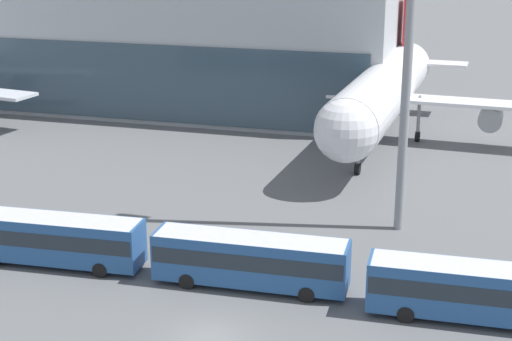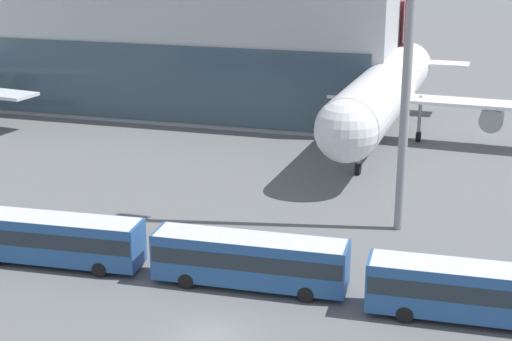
{
  "view_description": "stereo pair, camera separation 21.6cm",
  "coord_description": "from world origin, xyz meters",
  "px_view_note": "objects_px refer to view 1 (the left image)",
  "views": [
    {
      "loc": [
        13.33,
        -36.57,
        22.0
      ],
      "look_at": [
        -2.59,
        18.33,
        4.0
      ],
      "focal_mm": 55.0,
      "sensor_mm": 36.0,
      "label": 1
    },
    {
      "loc": [
        13.54,
        -36.51,
        22.0
      ],
      "look_at": [
        -2.59,
        18.33,
        4.0
      ],
      "focal_mm": 55.0,
      "sensor_mm": 36.0,
      "label": 2
    }
  ],
  "objects_px": {
    "shuttle_bus_1": "(53,237)",
    "shuttle_bus_2": "(250,258)",
    "airliner_at_gate_far": "(384,90)",
    "shuttle_bus_3": "(476,289)"
  },
  "relations": [
    {
      "from": "airliner_at_gate_far",
      "to": "shuttle_bus_1",
      "type": "height_order",
      "value": "airliner_at_gate_far"
    },
    {
      "from": "airliner_at_gate_far",
      "to": "shuttle_bus_1",
      "type": "distance_m",
      "value": 41.61
    },
    {
      "from": "shuttle_bus_3",
      "to": "airliner_at_gate_far",
      "type": "bearing_deg",
      "value": 103.15
    },
    {
      "from": "shuttle_bus_1",
      "to": "shuttle_bus_2",
      "type": "bearing_deg",
      "value": -1.81
    },
    {
      "from": "shuttle_bus_2",
      "to": "shuttle_bus_3",
      "type": "xyz_separation_m",
      "value": [
        13.73,
        -0.61,
        0.0
      ]
    },
    {
      "from": "shuttle_bus_3",
      "to": "shuttle_bus_1",
      "type": "bearing_deg",
      "value": 177.41
    },
    {
      "from": "airliner_at_gate_far",
      "to": "shuttle_bus_2",
      "type": "height_order",
      "value": "airliner_at_gate_far"
    },
    {
      "from": "shuttle_bus_1",
      "to": "shuttle_bus_3",
      "type": "height_order",
      "value": "same"
    },
    {
      "from": "airliner_at_gate_far",
      "to": "shuttle_bus_2",
      "type": "distance_m",
      "value": 37.71
    },
    {
      "from": "airliner_at_gate_far",
      "to": "shuttle_bus_3",
      "type": "height_order",
      "value": "airliner_at_gate_far"
    }
  ]
}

